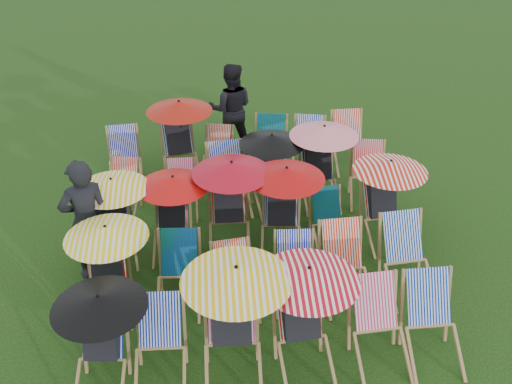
{
  "coord_description": "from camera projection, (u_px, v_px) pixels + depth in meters",
  "views": [
    {
      "loc": [
        -0.58,
        -6.8,
        5.38
      ],
      "look_at": [
        0.06,
        0.22,
        0.9
      ],
      "focal_mm": 40.0,
      "sensor_mm": 36.0,
      "label": 1
    }
  ],
  "objects": [
    {
      "name": "ground",
      "position": [
        254.0,
        250.0,
        8.65
      ],
      "size": [
        100.0,
        100.0,
        0.0
      ],
      "primitive_type": "plane",
      "color": "black",
      "rests_on": "ground"
    },
    {
      "name": "deckchair_0",
      "position": [
        99.0,
        341.0,
        6.24
      ],
      "size": [
        1.04,
        1.1,
        1.23
      ],
      "rotation": [
        0.0,
        0.0,
        -0.12
      ],
      "color": "#987547",
      "rests_on": "ground"
    },
    {
      "name": "deckchair_1",
      "position": [
        159.0,
        348.0,
        6.41
      ],
      "size": [
        0.64,
        0.87,
        0.92
      ],
      "rotation": [
        0.0,
        0.0,
        -0.03
      ],
      "color": "#987547",
      "rests_on": "ground"
    },
    {
      "name": "deckchair_2",
      "position": [
        233.0,
        322.0,
        6.32
      ],
      "size": [
        1.23,
        1.28,
        1.46
      ],
      "rotation": [
        0.0,
        0.0,
        -0.02
      ],
      "color": "#987547",
      "rests_on": "ground"
    },
    {
      "name": "deckchair_3",
      "position": [
        305.0,
        318.0,
        6.44
      ],
      "size": [
        1.15,
        1.23,
        1.36
      ],
      "rotation": [
        0.0,
        0.0,
        0.12
      ],
      "color": "#987547",
      "rests_on": "ground"
    },
    {
      "name": "deckchair_4",
      "position": [
        381.0,
        329.0,
        6.61
      ],
      "size": [
        0.71,
        0.94,
        0.98
      ],
      "rotation": [
        0.0,
        0.0,
        0.07
      ],
      "color": "#987547",
      "rests_on": "ground"
    },
    {
      "name": "deckchair_5",
      "position": [
        434.0,
        325.0,
        6.66
      ],
      "size": [
        0.66,
        0.92,
        0.99
      ],
      "rotation": [
        0.0,
        0.0,
        0.01
      ],
      "color": "#987547",
      "rests_on": "ground"
    },
    {
      "name": "deckchair_6",
      "position": [
        107.0,
        269.0,
        7.26
      ],
      "size": [
        1.06,
        1.11,
        1.25
      ],
      "rotation": [
        0.0,
        0.0,
        0.05
      ],
      "color": "#987547",
      "rests_on": "ground"
    },
    {
      "name": "deckchair_7",
      "position": [
        178.0,
        275.0,
        7.45
      ],
      "size": [
        0.66,
        0.89,
        0.92
      ],
      "rotation": [
        0.0,
        0.0,
        -0.06
      ],
      "color": "#987547",
      "rests_on": "ground"
    },
    {
      "name": "deckchair_8",
      "position": [
        235.0,
        282.0,
        7.4
      ],
      "size": [
        0.66,
        0.84,
        0.84
      ],
      "rotation": [
        0.0,
        0.0,
        0.14
      ],
      "color": "#987547",
      "rests_on": "ground"
    },
    {
      "name": "deckchair_9",
      "position": [
        296.0,
        273.0,
        7.52
      ],
      "size": [
        0.62,
        0.83,
        0.87
      ],
      "rotation": [
        0.0,
        0.0,
        -0.05
      ],
      "color": "#987547",
      "rests_on": "ground"
    },
    {
      "name": "deckchair_10",
      "position": [
        346.0,
        267.0,
        7.54
      ],
      "size": [
        0.69,
        0.94,
        0.98
      ],
      "rotation": [
        0.0,
        0.0,
        0.05
      ],
      "color": "#987547",
      "rests_on": "ground"
    },
    {
      "name": "deckchair_11",
      "position": [
        409.0,
        260.0,
        7.66
      ],
      "size": [
        0.75,
        0.98,
        1.0
      ],
      "rotation": [
        0.0,
        0.0,
        0.1
      ],
      "color": "#987547",
      "rests_on": "ground"
    },
    {
      "name": "deckchair_12",
      "position": [
        114.0,
        218.0,
        8.21
      ],
      "size": [
        1.06,
        1.14,
        1.26
      ],
      "rotation": [
        0.0,
        0.0,
        0.14
      ],
      "color": "#987547",
      "rests_on": "ground"
    },
    {
      "name": "deckchair_13",
      "position": [
        172.0,
        214.0,
        8.31
      ],
      "size": [
        1.04,
        1.09,
        1.23
      ],
      "rotation": [
        0.0,
        0.0,
        -0.08
      ],
      "color": "#987547",
      "rests_on": "ground"
    },
    {
      "name": "deckchair_14",
      "position": [
        230.0,
        204.0,
        8.4
      ],
      "size": [
        1.16,
        1.2,
        1.38
      ],
      "rotation": [
        0.0,
        0.0,
        -0.02
      ],
      "color": "#987547",
      "rests_on": "ground"
    },
    {
      "name": "deckchair_15",
      "position": [
        283.0,
        208.0,
        8.35
      ],
      "size": [
        1.12,
        1.18,
        1.33
      ],
      "rotation": [
        0.0,
        0.0,
        -0.12
      ],
      "color": "#987547",
      "rests_on": "ground"
    },
    {
      "name": "deckchair_16",
      "position": [
        330.0,
        221.0,
        8.57
      ],
      "size": [
        0.61,
        0.8,
        0.82
      ],
      "rotation": [
        0.0,
        0.0,
        0.1
      ],
      "color": "#987547",
      "rests_on": "ground"
    },
    {
      "name": "deckchair_17",
      "position": [
        386.0,
        200.0,
        8.54
      ],
      "size": [
        1.11,
        1.18,
        1.31
      ],
      "rotation": [
        0.0,
        0.0,
        0.12
      ],
      "color": "#987547",
      "rests_on": "ground"
    },
    {
      "name": "deckchair_18",
      "position": [
        122.0,
        190.0,
        9.32
      ],
      "size": [
        0.67,
        0.84,
        0.83
      ],
      "rotation": [
        0.0,
        0.0,
        -0.18
      ],
      "color": "#987547",
      "rests_on": "ground"
    },
    {
      "name": "deckchair_19",
      "position": [
        181.0,
        190.0,
        9.31
      ],
      "size": [
        0.54,
        0.76,
        0.82
      ],
      "rotation": [
        0.0,
        0.0,
        0.0
      ],
      "color": "#987547",
      "rests_on": "ground"
    },
    {
      "name": "deckchair_20",
      "position": [
        229.0,
        180.0,
        9.41
      ],
      "size": [
        0.79,
        1.01,
        1.01
      ],
      "rotation": [
        0.0,
        0.0,
        0.13
      ],
      "color": "#987547",
      "rests_on": "ground"
    },
    {
      "name": "deckchair_21",
      "position": [
        271.0,
        170.0,
        9.35
      ],
      "size": [
        1.07,
        1.16,
        1.26
      ],
      "rotation": [
        0.0,
        0.0,
        0.19
      ],
      "color": "#987547",
      "rests_on": "ground"
    },
    {
      "name": "deckchair_22",
      "position": [
        321.0,
        164.0,
        9.45
      ],
      "size": [
        1.13,
        1.19,
        1.35
      ],
      "rotation": [
        0.0,
        0.0,
        0.05
      ],
      "color": "#987547",
      "rests_on": "ground"
    },
    {
      "name": "deckchair_23",
      "position": [
        368.0,
        175.0,
        9.6
      ],
      "size": [
        0.75,
        0.95,
        0.94
      ],
      "rotation": [
        0.0,
        0.0,
        -0.15
      ],
      "color": "#987547",
      "rests_on": "ground"
    },
    {
      "name": "deckchair_24",
      "position": [
        124.0,
        157.0,
        10.15
      ],
      "size": [
        0.69,
        0.9,
        0.91
      ],
      "rotation": [
        0.0,
        0.0,
        0.1
      ],
      "color": "#987547",
      "rests_on": "ground"
    },
    {
      "name": "deckchair_25",
      "position": [
        180.0,
        138.0,
        10.19
      ],
      "size": [
        1.17,
        1.27,
        1.39
      ],
      "rotation": [
        0.0,
        0.0,
        0.17
      ],
      "color": "#987547",
      "rests_on": "ground"
    },
    {
      "name": "deckchair_26",
      "position": [
        217.0,
        154.0,
        10.34
      ],
      "size": [
        0.7,
        0.87,
        0.84
      ],
      "rotation": [
        0.0,
        0.0,
        -0.2
      ],
      "color": "#987547",
      "rests_on": "ground"
    },
    {
      "name": "deckchair_27",
      "position": [
        270.0,
        148.0,
        10.37
      ],
      "size": [
        0.79,
        1.0,
        0.99
      ],
      "rotation": [
        0.0,
        0.0,
        -0.17
      ],
      "color": "#987547",
      "rests_on": "ground"
    },
    {
      "name": "deckchair_28",
      "position": [
        309.0,
        148.0,
        10.43
      ],
      "size": [
        0.78,
        0.97,
        0.95
      ],
      "rotation": [
        0.0,
        0.0,
        -0.19
      ],
      "color": "#987547",
      "rests_on": "ground"
    },
    {
      "name": "deckchair_29",
      "position": [
        350.0,
        142.0,
        10.58
      ],
      "size": [
        0.66,
        0.91,
        0.97
      ],
      "rotation": [
        0.0,
        0.0,
        0.02
      ],
      "color": "#987547",
      "rests_on": "ground"
    },
    {
      "name": "person_left",
      "position": [
        86.0,
        220.0,
        7.71
      ],
      "size": [
        0.79,
        0.67,
        1.84
      ],
      "primitive_type": "imported",
      "rotation": [
        0.0,
        0.0,
        3.55
      ],
      "color": "black",
      "rests_on": "ground"
    },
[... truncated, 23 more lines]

